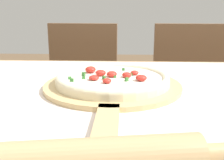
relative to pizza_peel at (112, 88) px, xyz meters
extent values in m
cube|color=#A87F51|center=(0.06, -0.06, -0.03)|extent=(1.39, 0.98, 0.03)
cube|color=silver|center=(0.06, -0.06, -0.01)|extent=(1.31, 0.90, 0.00)
cylinder|color=tan|center=(0.00, 0.02, 0.00)|extent=(0.37, 0.37, 0.01)
cube|color=tan|center=(0.00, -0.23, 0.00)|extent=(0.04, 0.19, 0.01)
cylinder|color=tan|center=(0.00, -0.33, 0.00)|extent=(0.05, 0.05, 0.01)
cylinder|color=beige|center=(0.00, 0.02, 0.01)|extent=(0.31, 0.31, 0.02)
torus|color=beige|center=(0.00, 0.02, 0.02)|extent=(0.31, 0.31, 0.02)
cylinder|color=white|center=(0.00, 0.02, 0.02)|extent=(0.27, 0.27, 0.00)
ellipsoid|color=red|center=(0.00, 0.02, 0.03)|extent=(0.03, 0.03, 0.02)
ellipsoid|color=red|center=(0.07, -0.02, 0.03)|extent=(0.03, 0.03, 0.02)
ellipsoid|color=red|center=(0.06, 0.04, 0.03)|extent=(0.02, 0.02, 0.01)
ellipsoid|color=red|center=(-0.06, 0.07, 0.03)|extent=(0.03, 0.03, 0.02)
ellipsoid|color=red|center=(-0.01, -0.04, 0.03)|extent=(0.02, 0.02, 0.01)
ellipsoid|color=red|center=(-0.05, -0.02, 0.03)|extent=(0.03, 0.03, 0.01)
ellipsoid|color=red|center=(0.04, 0.02, 0.03)|extent=(0.03, 0.03, 0.01)
ellipsoid|color=red|center=(-0.03, 0.03, 0.03)|extent=(0.03, 0.03, 0.02)
cube|color=#387533|center=(0.01, 0.01, 0.03)|extent=(0.01, 0.00, 0.01)
cube|color=#387533|center=(-0.02, -0.01, 0.03)|extent=(0.01, 0.01, 0.01)
cube|color=#387533|center=(-0.08, 0.03, 0.03)|extent=(0.01, 0.01, 0.01)
cube|color=#387533|center=(-0.10, -0.03, 0.03)|extent=(0.01, 0.01, 0.01)
cube|color=#387533|center=(-0.11, -0.01, 0.03)|extent=(0.01, 0.01, 0.01)
cube|color=#387533|center=(0.03, 0.10, 0.03)|extent=(0.01, 0.01, 0.01)
cube|color=#387533|center=(-0.07, -0.01, 0.03)|extent=(0.01, 0.01, 0.01)
cube|color=#387533|center=(0.04, -0.02, 0.03)|extent=(0.01, 0.01, 0.01)
cube|color=#387533|center=(0.05, 0.04, 0.03)|extent=(0.01, 0.01, 0.01)
cylinder|color=tan|center=(0.16, -0.37, 0.02)|extent=(0.05, 0.03, 0.03)
cube|color=brown|center=(-0.21, 0.65, -0.34)|extent=(0.42, 0.42, 0.02)
cube|color=brown|center=(-0.20, 0.83, -0.10)|extent=(0.38, 0.06, 0.44)
cylinder|color=brown|center=(-0.36, 0.82, -0.55)|extent=(0.04, 0.04, 0.41)
cylinder|color=brown|center=(-0.04, 0.80, -0.55)|extent=(0.04, 0.04, 0.41)
cube|color=brown|center=(0.38, 0.65, -0.34)|extent=(0.41, 0.41, 0.02)
cube|color=brown|center=(0.38, 0.83, -0.10)|extent=(0.38, 0.05, 0.44)
cylinder|color=brown|center=(0.22, 0.81, -0.55)|extent=(0.04, 0.04, 0.41)
cylinder|color=brown|center=(0.54, 0.80, -0.55)|extent=(0.04, 0.04, 0.41)
camera|label=1|loc=(0.03, -0.71, 0.21)|focal=45.00mm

